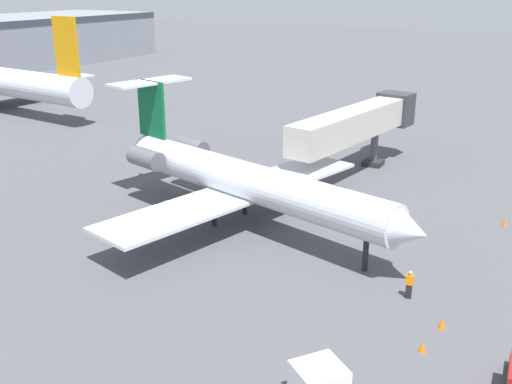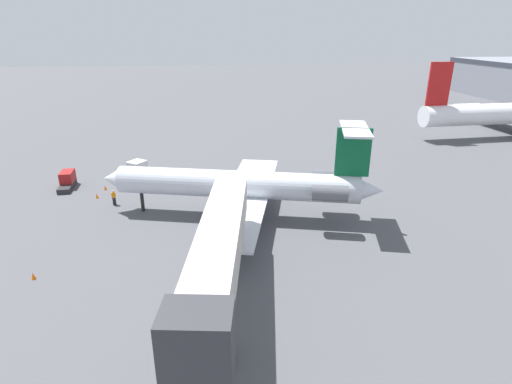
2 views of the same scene
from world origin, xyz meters
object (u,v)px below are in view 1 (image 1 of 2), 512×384
(jet_bridge, at_px, (361,122))
(traffic_cone_far, at_px, (442,323))
(cargo_container_uld, at_px, (319,384))
(traffic_cone_near, at_px, (422,347))
(ground_crew_marshaller, at_px, (409,284))
(regional_jet, at_px, (240,178))
(traffic_cone_mid, at_px, (505,222))

(jet_bridge, xyz_separation_m, traffic_cone_far, (-23.22, -12.72, -4.56))
(cargo_container_uld, xyz_separation_m, traffic_cone_far, (8.23, -3.40, -0.57))
(traffic_cone_near, xyz_separation_m, traffic_cone_far, (2.57, -0.38, 0.00))
(ground_crew_marshaller, bearing_deg, regional_jet, 70.57)
(cargo_container_uld, distance_m, traffic_cone_near, 6.44)
(cargo_container_uld, bearing_deg, ground_crew_marshaller, -5.73)
(jet_bridge, xyz_separation_m, traffic_cone_near, (-25.79, -12.34, -4.56))
(cargo_container_uld, xyz_separation_m, traffic_cone_mid, (24.45, -4.46, -0.57))
(regional_jet, bearing_deg, jet_bridge, -11.99)
(traffic_cone_near, height_order, traffic_cone_mid, same)
(ground_crew_marshaller, relative_size, cargo_container_uld, 0.61)
(traffic_cone_mid, height_order, traffic_cone_far, same)
(traffic_cone_near, distance_m, traffic_cone_mid, 18.84)
(jet_bridge, bearing_deg, traffic_cone_far, -151.28)
(jet_bridge, distance_m, cargo_container_uld, 33.04)
(traffic_cone_far, bearing_deg, traffic_cone_mid, -3.73)
(regional_jet, height_order, jet_bridge, regional_jet)
(traffic_cone_mid, bearing_deg, ground_crew_marshaller, 166.29)
(ground_crew_marshaller, distance_m, traffic_cone_far, 3.30)
(regional_jet, distance_m, jet_bridge, 16.52)
(traffic_cone_near, height_order, traffic_cone_far, same)
(traffic_cone_mid, bearing_deg, cargo_container_uld, 169.66)
(jet_bridge, bearing_deg, ground_crew_marshaller, -153.69)
(ground_crew_marshaller, xyz_separation_m, traffic_cone_far, (-2.25, -2.35, -0.58))
(jet_bridge, relative_size, traffic_cone_near, 34.52)
(ground_crew_marshaller, distance_m, traffic_cone_near, 5.24)
(regional_jet, xyz_separation_m, traffic_cone_mid, (9.10, -17.20, -3.25))
(jet_bridge, height_order, traffic_cone_mid, jet_bridge)
(regional_jet, xyz_separation_m, ground_crew_marshaller, (-4.86, -13.79, -2.67))
(regional_jet, relative_size, cargo_container_uld, 9.99)
(regional_jet, distance_m, cargo_container_uld, 20.12)
(jet_bridge, height_order, traffic_cone_far, jet_bridge)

